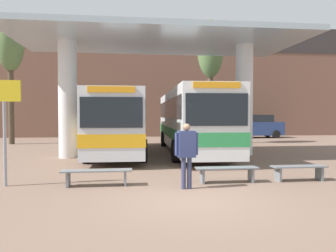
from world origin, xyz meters
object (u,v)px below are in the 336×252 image
(waiting_bench_near_pillar, at_px, (97,174))
(pedestrian_waiting, at_px, (187,149))
(waiting_bench_far_platform, at_px, (227,171))
(poplar_tree_behind_right, at_px, (10,46))
(waiting_bench_mid_platform, at_px, (299,170))
(transit_bus_center_bay, at_px, (190,119))
(transit_bus_left_bay, at_px, (119,121))
(parked_car_street, at_px, (257,127))
(poplar_tree_behind_left, at_px, (210,51))
(info_sign_platform, at_px, (4,111))

(waiting_bench_near_pillar, height_order, pedestrian_waiting, pedestrian_waiting)
(waiting_bench_far_platform, relative_size, poplar_tree_behind_right, 0.21)
(waiting_bench_mid_platform, bearing_deg, transit_bus_center_bay, 102.76)
(transit_bus_left_bay, xyz_separation_m, transit_bus_center_bay, (3.85, 0.28, 0.08))
(transit_bus_center_bay, bearing_deg, waiting_bench_mid_platform, 104.77)
(waiting_bench_near_pillar, bearing_deg, parked_car_street, 56.10)
(waiting_bench_mid_platform, height_order, parked_car_street, parked_car_street)
(waiting_bench_far_platform, bearing_deg, transit_bus_left_bay, 113.54)
(transit_bus_left_bay, bearing_deg, waiting_bench_far_platform, 114.67)
(waiting_bench_mid_platform, bearing_deg, poplar_tree_behind_left, 87.98)
(transit_bus_center_bay, height_order, info_sign_platform, transit_bus_center_bay)
(poplar_tree_behind_left, bearing_deg, waiting_bench_mid_platform, -92.02)
(info_sign_platform, distance_m, parked_car_street, 23.12)
(waiting_bench_mid_platform, relative_size, poplar_tree_behind_left, 0.20)
(waiting_bench_mid_platform, xyz_separation_m, pedestrian_waiting, (-3.62, -0.66, 0.75))
(waiting_bench_far_platform, relative_size, info_sign_platform, 0.63)
(transit_bus_left_bay, relative_size, transit_bus_center_bay, 0.88)
(pedestrian_waiting, relative_size, poplar_tree_behind_left, 0.21)
(transit_bus_center_bay, relative_size, waiting_bench_mid_platform, 7.30)
(transit_bus_center_bay, bearing_deg, pedestrian_waiting, 80.41)
(waiting_bench_near_pillar, distance_m, waiting_bench_far_platform, 3.80)
(waiting_bench_far_platform, xyz_separation_m, pedestrian_waiting, (-1.34, -0.66, 0.74))
(poplar_tree_behind_left, bearing_deg, info_sign_platform, -126.32)
(info_sign_platform, distance_m, poplar_tree_behind_left, 15.94)
(info_sign_platform, height_order, parked_car_street, info_sign_platform)
(waiting_bench_near_pillar, relative_size, poplar_tree_behind_right, 0.22)
(info_sign_platform, height_order, poplar_tree_behind_right, poplar_tree_behind_right)
(waiting_bench_near_pillar, bearing_deg, transit_bus_left_bay, 87.01)
(poplar_tree_behind_right, height_order, parked_car_street, poplar_tree_behind_right)
(poplar_tree_behind_left, bearing_deg, transit_bus_left_bay, -141.40)
(waiting_bench_far_platform, xyz_separation_m, parked_car_street, (8.35, 18.08, 0.63))
(pedestrian_waiting, height_order, parked_car_street, parked_car_street)
(info_sign_platform, bearing_deg, waiting_bench_mid_platform, -1.97)
(waiting_bench_near_pillar, relative_size, info_sign_platform, 0.66)
(pedestrian_waiting, xyz_separation_m, parked_car_street, (9.69, 18.74, -0.11))
(poplar_tree_behind_right, bearing_deg, poplar_tree_behind_left, -6.31)
(parked_car_street, bearing_deg, transit_bus_left_bay, -139.87)
(transit_bus_left_bay, height_order, poplar_tree_behind_left, poplar_tree_behind_left)
(parked_car_street, bearing_deg, pedestrian_waiting, -118.44)
(transit_bus_center_bay, distance_m, poplar_tree_behind_right, 13.77)
(transit_bus_left_bay, distance_m, transit_bus_center_bay, 3.86)
(waiting_bench_mid_platform, distance_m, pedestrian_waiting, 3.76)
(info_sign_platform, relative_size, pedestrian_waiting, 1.68)
(poplar_tree_behind_left, relative_size, parked_car_street, 1.98)
(transit_bus_left_bay, xyz_separation_m, poplar_tree_behind_right, (-7.47, 6.39, 5.01))
(info_sign_platform, height_order, pedestrian_waiting, info_sign_platform)
(waiting_bench_far_platform, xyz_separation_m, poplar_tree_behind_left, (2.73, 12.68, 6.01))
(transit_bus_left_bay, relative_size, parked_car_street, 2.50)
(info_sign_platform, distance_m, poplar_tree_behind_right, 15.30)
(info_sign_platform, bearing_deg, transit_bus_center_bay, 48.71)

